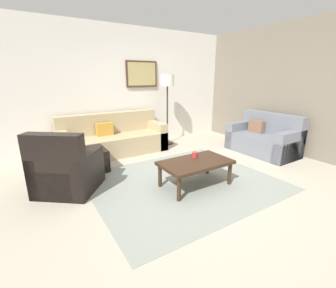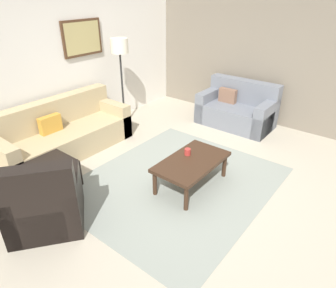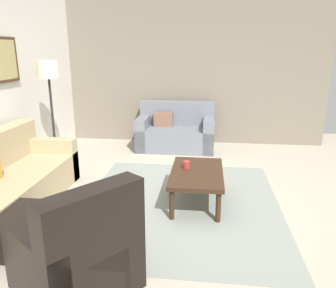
# 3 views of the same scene
# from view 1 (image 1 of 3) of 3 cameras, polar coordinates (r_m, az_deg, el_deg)

# --- Properties ---
(ground_plane) EXTENTS (8.00, 8.00, 0.00)m
(ground_plane) POSITION_cam_1_polar(r_m,az_deg,el_deg) (3.86, 3.72, -9.34)
(ground_plane) COLOR #B2A893
(rear_partition) EXTENTS (6.00, 0.12, 2.80)m
(rear_partition) POSITION_cam_1_polar(r_m,az_deg,el_deg) (5.79, -11.62, 13.33)
(rear_partition) COLOR silver
(rear_partition) RESTS_ON ground_plane
(stone_feature_panel) EXTENTS (0.12, 5.20, 2.80)m
(stone_feature_panel) POSITION_cam_1_polar(r_m,az_deg,el_deg) (5.79, 29.46, 11.62)
(stone_feature_panel) COLOR slate
(stone_feature_panel) RESTS_ON ground_plane
(area_rug) EXTENTS (2.87, 2.45, 0.01)m
(area_rug) POSITION_cam_1_polar(r_m,az_deg,el_deg) (3.85, 3.72, -9.28)
(area_rug) COLOR gray
(area_rug) RESTS_ON ground_plane
(couch_main) EXTENTS (2.28, 0.87, 0.88)m
(couch_main) POSITION_cam_1_polar(r_m,az_deg,el_deg) (5.36, -13.45, 1.05)
(couch_main) COLOR tan
(couch_main) RESTS_ON ground_plane
(couch_loveseat) EXTENTS (0.83, 1.45, 0.88)m
(couch_loveseat) POSITION_cam_1_polar(r_m,az_deg,el_deg) (5.65, 22.73, 1.05)
(couch_loveseat) COLOR slate
(couch_loveseat) RESTS_ON ground_plane
(armchair_leather) EXTENTS (1.12, 1.12, 0.95)m
(armchair_leather) POSITION_cam_1_polar(r_m,az_deg,el_deg) (3.73, -23.85, -6.51)
(armchair_leather) COLOR black
(armchair_leather) RESTS_ON ground_plane
(ottoman) EXTENTS (0.56, 0.56, 0.40)m
(ottoman) POSITION_cam_1_polar(r_m,az_deg,el_deg) (4.46, -18.61, -3.80)
(ottoman) COLOR black
(ottoman) RESTS_ON ground_plane
(coffee_table) EXTENTS (1.10, 0.64, 0.41)m
(coffee_table) POSITION_cam_1_polar(r_m,az_deg,el_deg) (3.62, 6.81, -4.98)
(coffee_table) COLOR #382316
(coffee_table) RESTS_ON ground_plane
(cup) EXTENTS (0.09, 0.09, 0.09)m
(cup) POSITION_cam_1_polar(r_m,az_deg,el_deg) (3.74, 6.62, -2.68)
(cup) COLOR #B2332D
(cup) RESTS_ON coffee_table
(lamp_standing) EXTENTS (0.32, 0.32, 1.71)m
(lamp_standing) POSITION_cam_1_polar(r_m,az_deg,el_deg) (5.75, -0.16, 13.72)
(lamp_standing) COLOR black
(lamp_standing) RESTS_ON ground_plane
(framed_artwork) EXTENTS (0.81, 0.04, 0.62)m
(framed_artwork) POSITION_cam_1_polar(r_m,az_deg,el_deg) (5.91, -6.49, 16.78)
(framed_artwork) COLOR #472D1C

